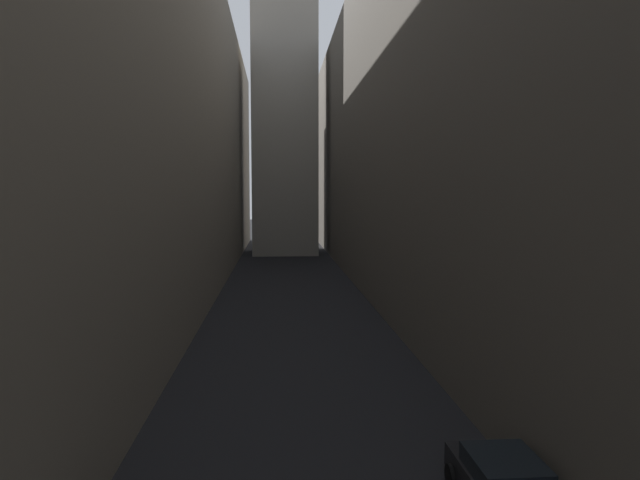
{
  "coord_description": "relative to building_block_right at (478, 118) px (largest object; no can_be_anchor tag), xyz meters",
  "views": [
    {
      "loc": [
        -1.0,
        10.87,
        7.68
      ],
      "look_at": [
        0.0,
        23.97,
        6.59
      ],
      "focal_mm": 31.46,
      "sensor_mm": 36.0,
      "label": 1
    }
  ],
  "objects": [
    {
      "name": "building_block_left",
      "position": [
        -25.56,
        0.0,
        -0.15
      ],
      "size": [
        13.75,
        108.0,
        25.7
      ],
      "primitive_type": "cube",
      "color": "gray",
      "rests_on": "ground"
    },
    {
      "name": "building_block_right",
      "position": [
        0.0,
        0.0,
        0.0
      ],
      "size": [
        15.36,
        108.0,
        26.0
      ],
      "primitive_type": "cube",
      "color": "#60594F",
      "rests_on": "ground"
    },
    {
      "name": "ground_plane",
      "position": [
        -13.18,
        -2.0,
        -13.0
      ],
      "size": [
        264.0,
        264.0,
        0.0
      ],
      "primitive_type": "plane",
      "color": "black"
    }
  ]
}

